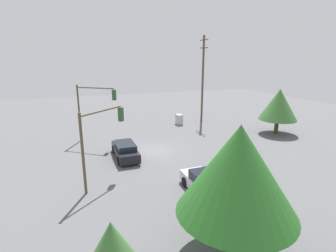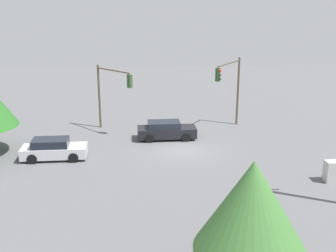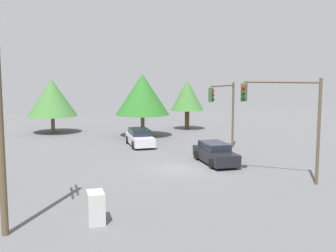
% 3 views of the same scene
% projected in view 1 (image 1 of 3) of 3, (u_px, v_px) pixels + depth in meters
% --- Properties ---
extents(ground_plane, '(80.00, 80.00, 0.00)m').
position_uv_depth(ground_plane, '(152.00, 151.00, 25.43)').
color(ground_plane, '#5B5B5E').
extents(sedan_dark, '(4.69, 1.88, 1.46)m').
position_uv_depth(sedan_dark, '(125.00, 150.00, 23.52)').
color(sedan_dark, black).
rests_on(sedan_dark, ground_plane).
extents(sedan_silver, '(4.51, 1.87, 1.48)m').
position_uv_depth(sedan_silver, '(205.00, 184.00, 17.20)').
color(sedan_silver, silver).
rests_on(sedan_silver, ground_plane).
extents(traffic_signal_main, '(2.90, 3.70, 6.03)m').
position_uv_depth(traffic_signal_main, '(93.00, 103.00, 27.04)').
color(traffic_signal_main, brown).
rests_on(traffic_signal_main, ground_plane).
extents(traffic_signal_cross, '(2.97, 3.32, 5.51)m').
position_uv_depth(traffic_signal_cross, '(101.00, 132.00, 18.01)').
color(traffic_signal_cross, brown).
rests_on(traffic_signal_cross, ground_plane).
extents(utility_pole_tall, '(2.20, 0.28, 11.59)m').
position_uv_depth(utility_pole_tall, '(203.00, 78.00, 35.47)').
color(utility_pole_tall, brown).
rests_on(utility_pole_tall, ground_plane).
extents(electrical_cabinet, '(1.11, 0.70, 1.34)m').
position_uv_depth(electrical_cabinet, '(179.00, 119.00, 35.28)').
color(electrical_cabinet, '#B2B2AD').
rests_on(electrical_cabinet, ground_plane).
extents(tree_far, '(5.31, 5.31, 6.18)m').
position_uv_depth(tree_far, '(238.00, 170.00, 11.14)').
color(tree_far, brown).
rests_on(tree_far, ground_plane).
extents(tree_right, '(4.36, 4.36, 5.30)m').
position_uv_depth(tree_right, '(279.00, 105.00, 30.35)').
color(tree_right, '#4C3823').
rests_on(tree_right, ground_plane).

